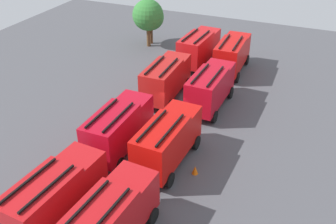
{
  "coord_description": "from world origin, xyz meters",
  "views": [
    {
      "loc": [
        -25.71,
        -11.02,
        18.3
      ],
      "look_at": [
        0.0,
        0.0,
        1.4
      ],
      "focal_mm": 41.46,
      "sensor_mm": 36.0,
      "label": 1
    }
  ],
  "objects_px": {
    "fire_truck_7": "(199,47)",
    "firefighter_0": "(179,55)",
    "firefighter_2": "(46,180)",
    "fire_truck_3": "(232,53)",
    "tree_1": "(151,17)",
    "fire_truck_4": "(56,194)",
    "tree_0": "(148,15)",
    "fire_truck_6": "(166,78)",
    "fire_truck_0": "(109,220)",
    "fire_truck_1": "(168,139)",
    "fire_truck_2": "(211,87)",
    "fire_truck_5": "(119,127)",
    "traffic_cone_2": "(131,111)",
    "traffic_cone_0": "(195,170)",
    "traffic_cone_1": "(79,154)"
  },
  "relations": [
    {
      "from": "fire_truck_2",
      "to": "tree_0",
      "type": "relative_size",
      "value": 1.23
    },
    {
      "from": "fire_truck_3",
      "to": "tree_0",
      "type": "distance_m",
      "value": 12.24
    },
    {
      "from": "fire_truck_5",
      "to": "firefighter_0",
      "type": "xyz_separation_m",
      "value": [
        17.38,
        2.07,
        -1.19
      ]
    },
    {
      "from": "fire_truck_5",
      "to": "traffic_cone_0",
      "type": "height_order",
      "value": "fire_truck_5"
    },
    {
      "from": "firefighter_0",
      "to": "fire_truck_4",
      "type": "bearing_deg",
      "value": 123.4
    },
    {
      "from": "fire_truck_6",
      "to": "fire_truck_7",
      "type": "distance_m",
      "value": 8.59
    },
    {
      "from": "firefighter_0",
      "to": "firefighter_2",
      "type": "distance_m",
      "value": 23.52
    },
    {
      "from": "fire_truck_0",
      "to": "traffic_cone_1",
      "type": "relative_size",
      "value": 10.21
    },
    {
      "from": "fire_truck_0",
      "to": "traffic_cone_0",
      "type": "relative_size",
      "value": 11.24
    },
    {
      "from": "fire_truck_1",
      "to": "fire_truck_3",
      "type": "distance_m",
      "value": 17.44
    },
    {
      "from": "tree_1",
      "to": "fire_truck_6",
      "type": "bearing_deg",
      "value": -149.12
    },
    {
      "from": "traffic_cone_2",
      "to": "traffic_cone_1",
      "type": "bearing_deg",
      "value": 174.91
    },
    {
      "from": "fire_truck_4",
      "to": "fire_truck_3",
      "type": "bearing_deg",
      "value": -4.64
    },
    {
      "from": "firefighter_2",
      "to": "tree_1",
      "type": "height_order",
      "value": "tree_1"
    },
    {
      "from": "fire_truck_1",
      "to": "traffic_cone_1",
      "type": "bearing_deg",
      "value": 110.77
    },
    {
      "from": "fire_truck_5",
      "to": "fire_truck_7",
      "type": "distance_m",
      "value": 17.7
    },
    {
      "from": "fire_truck_7",
      "to": "traffic_cone_2",
      "type": "height_order",
      "value": "fire_truck_7"
    },
    {
      "from": "fire_truck_3",
      "to": "fire_truck_4",
      "type": "height_order",
      "value": "same"
    },
    {
      "from": "fire_truck_0",
      "to": "firefighter_0",
      "type": "distance_m",
      "value": 26.53
    },
    {
      "from": "tree_1",
      "to": "traffic_cone_0",
      "type": "xyz_separation_m",
      "value": [
        -22.14,
        -13.94,
        -3.11
      ]
    },
    {
      "from": "fire_truck_7",
      "to": "firefighter_0",
      "type": "relative_size",
      "value": 4.26
    },
    {
      "from": "fire_truck_1",
      "to": "fire_truck_6",
      "type": "bearing_deg",
      "value": 26.45
    },
    {
      "from": "fire_truck_0",
      "to": "fire_truck_7",
      "type": "relative_size",
      "value": 1.0
    },
    {
      "from": "fire_truck_3",
      "to": "traffic_cone_0",
      "type": "relative_size",
      "value": 11.09
    },
    {
      "from": "firefighter_0",
      "to": "fire_truck_1",
      "type": "bearing_deg",
      "value": 137.73
    },
    {
      "from": "fire_truck_4",
      "to": "traffic_cone_2",
      "type": "distance_m",
      "value": 13.18
    },
    {
      "from": "fire_truck_5",
      "to": "fire_truck_7",
      "type": "relative_size",
      "value": 0.98
    },
    {
      "from": "fire_truck_3",
      "to": "tree_1",
      "type": "relative_size",
      "value": 1.42
    },
    {
      "from": "fire_truck_1",
      "to": "fire_truck_0",
      "type": "bearing_deg",
      "value": -177.22
    },
    {
      "from": "firefighter_0",
      "to": "traffic_cone_1",
      "type": "bearing_deg",
      "value": 117.45
    },
    {
      "from": "fire_truck_6",
      "to": "tree_0",
      "type": "height_order",
      "value": "tree_0"
    },
    {
      "from": "fire_truck_4",
      "to": "fire_truck_2",
      "type": "bearing_deg",
      "value": -9.72
    },
    {
      "from": "fire_truck_1",
      "to": "traffic_cone_2",
      "type": "xyz_separation_m",
      "value": [
        5.06,
        5.8,
        -1.79
      ]
    },
    {
      "from": "fire_truck_1",
      "to": "fire_truck_5",
      "type": "height_order",
      "value": "same"
    },
    {
      "from": "fire_truck_4",
      "to": "tree_0",
      "type": "height_order",
      "value": "tree_0"
    },
    {
      "from": "fire_truck_7",
      "to": "fire_truck_4",
      "type": "bearing_deg",
      "value": -176.97
    },
    {
      "from": "fire_truck_1",
      "to": "traffic_cone_1",
      "type": "height_order",
      "value": "fire_truck_1"
    },
    {
      "from": "tree_1",
      "to": "fire_truck_0",
      "type": "bearing_deg",
      "value": -158.75
    },
    {
      "from": "firefighter_2",
      "to": "traffic_cone_1",
      "type": "distance_m",
      "value": 3.98
    },
    {
      "from": "fire_truck_1",
      "to": "fire_truck_2",
      "type": "height_order",
      "value": "same"
    },
    {
      "from": "fire_truck_5",
      "to": "firefighter_2",
      "type": "height_order",
      "value": "fire_truck_5"
    },
    {
      "from": "fire_truck_1",
      "to": "fire_truck_6",
      "type": "relative_size",
      "value": 1.01
    },
    {
      "from": "fire_truck_6",
      "to": "fire_truck_0",
      "type": "bearing_deg",
      "value": -167.77
    },
    {
      "from": "fire_truck_7",
      "to": "firefighter_0",
      "type": "bearing_deg",
      "value": 100.96
    },
    {
      "from": "fire_truck_3",
      "to": "tree_1",
      "type": "xyz_separation_m",
      "value": [
        4.36,
        11.72,
        1.28
      ]
    },
    {
      "from": "firefighter_2",
      "to": "fire_truck_3",
      "type": "bearing_deg",
      "value": 80.38
    },
    {
      "from": "fire_truck_0",
      "to": "traffic_cone_0",
      "type": "xyz_separation_m",
      "value": [
        7.98,
        -2.22,
        -1.83
      ]
    },
    {
      "from": "fire_truck_5",
      "to": "fire_truck_2",
      "type": "bearing_deg",
      "value": -25.83
    },
    {
      "from": "firefighter_0",
      "to": "tree_0",
      "type": "xyz_separation_m",
      "value": [
        3.36,
        5.43,
        3.01
      ]
    },
    {
      "from": "fire_truck_5",
      "to": "fire_truck_7",
      "type": "bearing_deg",
      "value": -0.68
    }
  ]
}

